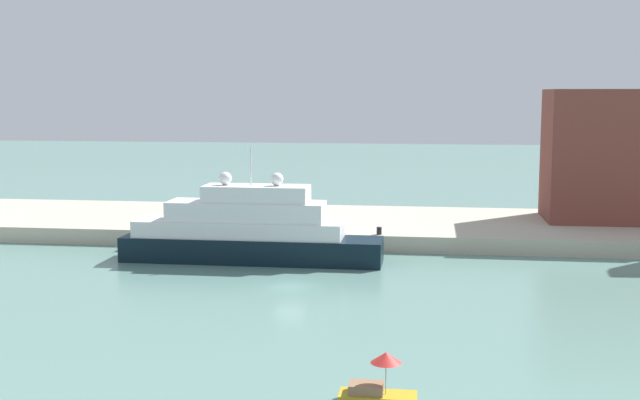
{
  "coord_description": "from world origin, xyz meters",
  "views": [
    {
      "loc": [
        11.74,
        -66.69,
        16.46
      ],
      "look_at": [
        1.78,
        6.0,
        6.75
      ],
      "focal_mm": 45.31,
      "sensor_mm": 36.0,
      "label": 1
    }
  ],
  "objects": [
    {
      "name": "parked_car",
      "position": [
        -15.99,
        24.84,
        2.34
      ],
      "size": [
        4.02,
        1.72,
        1.36
      ],
      "color": "silver",
      "rests_on": "quay_dock"
    },
    {
      "name": "ground",
      "position": [
        0.0,
        0.0,
        0.0
      ],
      "size": [
        400.0,
        400.0,
        0.0
      ],
      "primitive_type": "plane",
      "color": "slate"
    },
    {
      "name": "person_figure",
      "position": [
        -12.51,
        24.57,
        2.51
      ],
      "size": [
        0.36,
        0.36,
        1.64
      ],
      "color": "maroon",
      "rests_on": "quay_dock"
    },
    {
      "name": "small_motorboat",
      "position": [
        9.18,
        -25.4,
        0.95
      ],
      "size": [
        4.15,
        1.66,
        2.89
      ],
      "color": "#B7991E",
      "rests_on": "ground"
    },
    {
      "name": "quay_dock",
      "position": [
        0.0,
        27.37,
        0.87
      ],
      "size": [
        110.0,
        22.73,
        1.75
      ],
      "primitive_type": "cube",
      "color": "#B7AD99",
      "rests_on": "ground"
    },
    {
      "name": "work_barge",
      "position": [
        -17.68,
        13.73,
        0.41
      ],
      "size": [
        5.39,
        1.61,
        0.82
      ],
      "primitive_type": "cube",
      "color": "#595966",
      "rests_on": "ground"
    },
    {
      "name": "mooring_bollard",
      "position": [
        6.56,
        16.95,
        2.14
      ],
      "size": [
        0.54,
        0.54,
        0.79
      ],
      "primitive_type": "cylinder",
      "color": "black",
      "rests_on": "quay_dock"
    },
    {
      "name": "harbor_building",
      "position": [
        33.95,
        30.3,
        9.35
      ],
      "size": [
        17.62,
        10.05,
        15.2
      ],
      "primitive_type": "cube",
      "color": "brown",
      "rests_on": "quay_dock"
    },
    {
      "name": "large_yacht",
      "position": [
        -5.9,
        9.89,
        2.98
      ],
      "size": [
        25.71,
        4.98,
        11.29
      ],
      "color": "black",
      "rests_on": "ground"
    }
  ]
}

